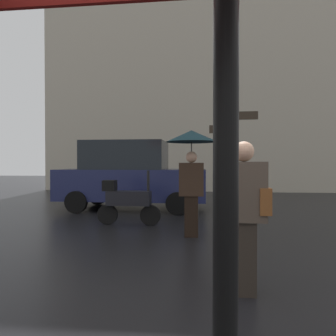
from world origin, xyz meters
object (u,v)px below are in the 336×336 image
object	(u,v)px
parked_car_left	(131,176)
street_signpost	(233,152)
parked_scooter	(127,200)
pedestrian_with_umbrella	(191,154)
pedestrian_with_bag	(245,208)

from	to	relation	value
parked_car_left	street_signpost	bearing A→B (deg)	134.13
parked_scooter	parked_car_left	bearing A→B (deg)	86.56
pedestrian_with_umbrella	parked_car_left	size ratio (longest dim) A/B	0.46
parked_car_left	street_signpost	xyz separation A→B (m)	(2.84, -2.07, 0.63)
pedestrian_with_bag	parked_car_left	distance (m)	6.37
pedestrian_with_bag	parked_scooter	xyz separation A→B (m)	(-2.15, 3.45, -0.37)
pedestrian_with_umbrella	parked_scooter	xyz separation A→B (m)	(-1.49, 0.94, -1.02)
pedestrian_with_bag	parked_car_left	size ratio (longest dim) A/B	0.37
parked_scooter	street_signpost	xyz separation A→B (m)	(2.38, 0.28, 1.10)
parked_car_left	street_signpost	world-z (taller)	street_signpost
parked_scooter	pedestrian_with_umbrella	bearing A→B (deg)	-46.95
pedestrian_with_umbrella	street_signpost	xyz separation A→B (m)	(0.88, 1.23, 0.08)
street_signpost	parked_car_left	bearing A→B (deg)	143.89
pedestrian_with_umbrella	parked_scooter	world-z (taller)	pedestrian_with_umbrella
parked_scooter	street_signpost	size ratio (longest dim) A/B	0.53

